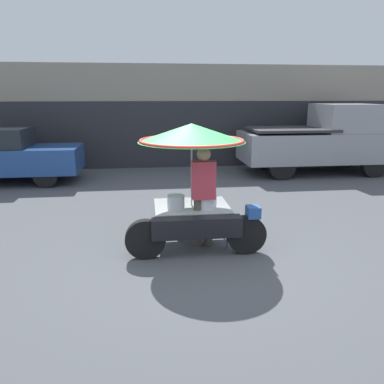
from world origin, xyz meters
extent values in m
plane|color=#4C4F54|center=(0.00, 0.00, 0.00)|extent=(36.00, 36.00, 0.00)
cube|color=gray|center=(0.00, 8.52, 1.75)|extent=(28.00, 2.00, 3.49)
cube|color=#28282D|center=(0.00, 7.49, 1.14)|extent=(23.80, 0.06, 2.27)
cylinder|color=black|center=(0.74, -0.09, 0.32)|extent=(0.63, 0.14, 0.63)
cylinder|color=black|center=(-0.87, -0.09, 0.32)|extent=(0.63, 0.14, 0.63)
cube|color=black|center=(-0.06, -0.09, 0.48)|extent=(1.42, 0.24, 0.32)
cube|color=#234C93|center=(0.84, -0.09, 0.70)|extent=(0.20, 0.24, 0.18)
cylinder|color=black|center=(-0.06, 0.88, 0.28)|extent=(0.57, 0.14, 0.57)
cylinder|color=#515156|center=(0.48, 0.13, 0.31)|extent=(0.03, 0.03, 0.62)
cylinder|color=#515156|center=(0.48, 1.01, 0.31)|extent=(0.03, 0.03, 0.62)
cylinder|color=#515156|center=(-0.60, 0.13, 0.31)|extent=(0.03, 0.03, 0.62)
cylinder|color=#515156|center=(-0.60, 1.01, 0.31)|extent=(0.03, 0.03, 0.62)
cube|color=#B2B2B7|center=(-0.06, 0.57, 0.63)|extent=(1.27, 1.03, 0.02)
cylinder|color=#B2B2B7|center=(-0.06, 0.57, 1.19)|extent=(0.03, 0.03, 1.10)
cone|color=green|center=(-0.06, 0.57, 1.88)|extent=(1.78, 1.78, 0.30)
torus|color=red|center=(-0.06, 0.57, 1.75)|extent=(1.74, 1.74, 0.05)
cylinder|color=#B7B7BC|center=(-0.35, 0.39, 0.75)|extent=(0.29, 0.29, 0.23)
cylinder|color=silver|center=(0.16, 0.42, 0.75)|extent=(0.37, 0.37, 0.22)
cylinder|color=#1E6BB2|center=(0.29, 0.85, 0.72)|extent=(0.21, 0.21, 0.17)
cylinder|color=#4C473D|center=(0.01, 0.31, 0.41)|extent=(0.14, 0.14, 0.83)
cylinder|color=#4C473D|center=(0.19, 0.31, 0.41)|extent=(0.14, 0.14, 0.83)
cube|color=#C13847|center=(0.10, 0.31, 1.14)|extent=(0.38, 0.22, 0.62)
sphere|color=#A87A5B|center=(0.10, 0.31, 1.56)|extent=(0.22, 0.22, 0.22)
cylinder|color=black|center=(-3.59, 4.90, 0.32)|extent=(0.64, 0.20, 0.64)
cylinder|color=black|center=(-3.59, 6.31, 0.32)|extent=(0.64, 0.20, 0.64)
cube|color=navy|center=(-4.97, 5.61, 0.68)|extent=(4.44, 1.67, 0.72)
cylinder|color=black|center=(6.18, 5.07, 0.41)|extent=(0.82, 0.24, 0.82)
cylinder|color=black|center=(6.18, 6.72, 0.41)|extent=(0.82, 0.24, 0.82)
cylinder|color=black|center=(3.21, 5.07, 0.41)|extent=(0.82, 0.24, 0.82)
cylinder|color=black|center=(3.21, 6.72, 0.41)|extent=(0.82, 0.24, 0.82)
cube|color=#939399|center=(4.70, 5.90, 0.87)|extent=(4.96, 1.93, 0.92)
cube|color=#939399|center=(5.49, 5.90, 1.77)|extent=(1.69, 1.78, 0.87)
cube|color=#2D2D33|center=(3.71, 5.90, 1.43)|extent=(2.58, 1.86, 0.08)
camera|label=1|loc=(-0.80, -5.57, 2.49)|focal=35.00mm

